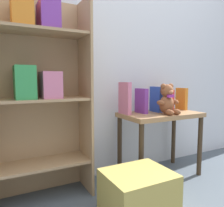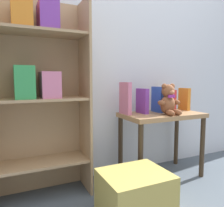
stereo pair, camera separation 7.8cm
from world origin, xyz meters
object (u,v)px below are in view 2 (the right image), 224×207
at_px(bookshelf_side, 36,84).
at_px(teddy_bear, 169,100).
at_px(book_standing_blue, 158,99).
at_px(book_standing_red, 170,100).
at_px(book_standing_pink, 125,98).
at_px(storage_bin, 135,196).
at_px(book_standing_orange, 184,99).
at_px(book_standing_purple, 143,101).
at_px(display_table, 162,123).

distance_m(bookshelf_side, teddy_bear, 1.03).
relative_size(book_standing_blue, book_standing_red, 1.15).
bearing_deg(book_standing_pink, teddy_bear, -28.33).
bearing_deg(storage_bin, bookshelf_side, 132.48).
bearing_deg(book_standing_orange, bookshelf_side, 179.55).
distance_m(book_standing_purple, book_standing_blue, 0.16).
distance_m(book_standing_purple, storage_bin, 0.79).
height_order(book_standing_orange, storage_bin, book_standing_orange).
relative_size(book_standing_purple, book_standing_red, 1.08).
relative_size(teddy_bear, book_standing_red, 1.30).
bearing_deg(book_standing_blue, book_standing_pink, 179.00).
relative_size(display_table, teddy_bear, 2.72).
bearing_deg(book_standing_pink, book_standing_blue, -5.09).
bearing_deg(book_standing_orange, book_standing_pink, -179.42).
distance_m(bookshelf_side, book_standing_pink, 0.70).
height_order(book_standing_pink, book_standing_blue, book_standing_pink).
distance_m(bookshelf_side, book_standing_orange, 1.32).
distance_m(bookshelf_side, book_standing_purple, 0.86).
xyz_separation_m(display_table, book_standing_blue, (-0.00, 0.06, 0.20)).
distance_m(book_standing_purple, book_standing_orange, 0.47).
relative_size(bookshelf_side, storage_bin, 3.55).
distance_m(display_table, book_standing_red, 0.26).
bearing_deg(book_standing_blue, storage_bin, -134.76).
bearing_deg(teddy_bear, book_standing_red, 46.53).
bearing_deg(book_standing_red, display_table, -153.12).
bearing_deg(display_table, storage_bin, -140.83).
bearing_deg(bookshelf_side, book_standing_red, -1.40).
distance_m(book_standing_pink, book_standing_blue, 0.31).
height_order(display_table, storage_bin, display_table).
bearing_deg(teddy_bear, book_standing_orange, 25.96).
bearing_deg(book_standing_red, storage_bin, -144.13).
bearing_deg(book_standing_red, book_standing_orange, -4.69).
bearing_deg(storage_bin, teddy_bear, 33.33).
distance_m(book_standing_pink, book_standing_orange, 0.63).
bearing_deg(bookshelf_side, book_standing_purple, -3.45).
relative_size(teddy_bear, book_standing_pink, 0.96).
relative_size(book_standing_red, book_standing_orange, 0.94).
height_order(book_standing_red, book_standing_orange, book_standing_orange).
bearing_deg(book_standing_purple, teddy_bear, -42.21).
distance_m(book_standing_orange, storage_bin, 1.09).
bearing_deg(display_table, book_standing_blue, 90.00).
relative_size(display_table, book_standing_orange, 3.32).
relative_size(book_standing_orange, storage_bin, 0.52).
bearing_deg(book_standing_pink, storage_bin, -113.99).
distance_m(book_standing_red, storage_bin, 0.98).
bearing_deg(book_standing_pink, display_table, -16.14).
height_order(teddy_bear, book_standing_orange, teddy_bear).
distance_m(teddy_bear, book_standing_blue, 0.14).
xyz_separation_m(book_standing_orange, storage_bin, (-0.83, -0.49, -0.52)).
distance_m(book_standing_red, book_standing_orange, 0.16).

